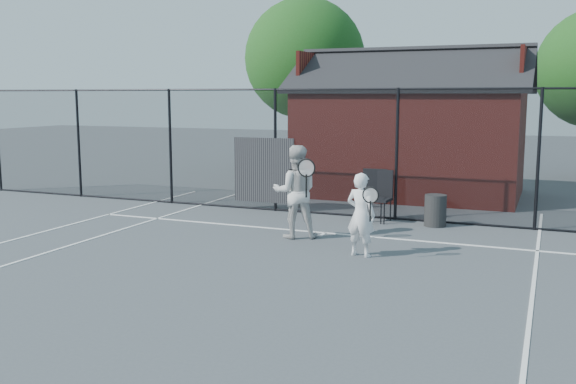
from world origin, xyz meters
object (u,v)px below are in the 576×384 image
at_px(chair_left, 373,196).
at_px(player_front, 361,215).
at_px(chair_right, 378,197).
at_px(player_back, 295,192).
at_px(waste_bin, 435,211).
at_px(clubhouse, 411,139).

bearing_deg(chair_left, player_front, -83.52).
height_order(player_front, chair_right, player_front).
relative_size(player_back, waste_bin, 2.69).
relative_size(chair_left, chair_right, 1.01).
bearing_deg(player_front, waste_bin, 76.35).
bearing_deg(clubhouse, chair_left, -89.04).
relative_size(player_front, chair_left, 1.30).
distance_m(player_back, chair_right, 2.50).
relative_size(player_back, chair_right, 1.64).
height_order(player_front, player_back, player_back).
relative_size(clubhouse, chair_right, 5.73).
distance_m(clubhouse, chair_left, 4.52).
relative_size(player_front, chair_right, 1.32).
distance_m(player_front, waste_bin, 3.30).
bearing_deg(waste_bin, player_back, -137.34).
xyz_separation_m(chair_left, chair_right, (0.12, 0.00, -0.01)).
xyz_separation_m(player_back, chair_left, (1.00, 2.21, -0.36)).
height_order(chair_right, waste_bin, chair_right).
relative_size(clubhouse, chair_left, 5.67).
height_order(player_back, chair_right, player_back).
bearing_deg(player_back, chair_right, 63.23).
distance_m(clubhouse, waste_bin, 4.81).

